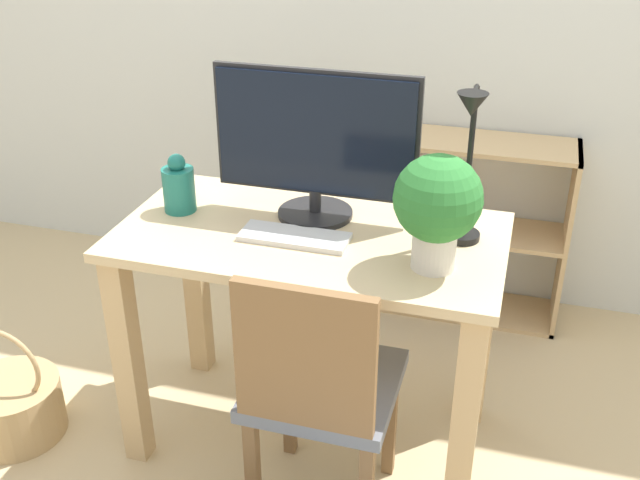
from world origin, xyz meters
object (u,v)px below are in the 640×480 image
object	(u,v)px
chair	(319,388)
desk_lamp	(468,154)
bookshelf	(407,226)
monitor	(315,140)
basket	(13,406)
keyboard	(295,237)
vase	(179,187)
potted_plant	(437,204)

from	to	relation	value
chair	desk_lamp	bearing A→B (deg)	41.00
bookshelf	monitor	bearing A→B (deg)	-100.56
monitor	basket	size ratio (longest dim) A/B	1.47
keyboard	chair	size ratio (longest dim) A/B	0.37
basket	desk_lamp	bearing A→B (deg)	12.06
vase	bookshelf	size ratio (longest dim) A/B	0.19
basket	chair	bearing A→B (deg)	-2.62
chair	basket	bearing A→B (deg)	170.26
potted_plant	chair	size ratio (longest dim) A/B	0.37
monitor	vase	world-z (taller)	monitor
monitor	basket	xyz separation A→B (m)	(-0.94, -0.38, -0.89)
monitor	chair	size ratio (longest dim) A/B	0.72
desk_lamp	basket	size ratio (longest dim) A/B	1.10
monitor	potted_plant	size ratio (longest dim) A/B	1.93
potted_plant	bookshelf	bearing A→B (deg)	102.85
bookshelf	chair	bearing A→B (deg)	-90.78
monitor	chair	distance (m)	0.70
potted_plant	basket	world-z (taller)	potted_plant
keyboard	basket	distance (m)	1.16
monitor	bookshelf	bearing A→B (deg)	79.44
monitor	potted_plant	bearing A→B (deg)	-28.95
monitor	desk_lamp	size ratio (longest dim) A/B	1.34
chair	basket	distance (m)	1.13
potted_plant	vase	bearing A→B (deg)	170.47
desk_lamp	potted_plant	bearing A→B (deg)	-113.12
potted_plant	basket	xyz separation A→B (m)	(-1.33, -0.17, -0.84)
keyboard	chair	xyz separation A→B (m)	(0.15, -0.26, -0.31)
keyboard	potted_plant	bearing A→B (deg)	-6.60
monitor	potted_plant	distance (m)	0.45
vase	monitor	bearing A→B (deg)	11.28
vase	desk_lamp	size ratio (longest dim) A/B	0.40
desk_lamp	chair	bearing A→B (deg)	-131.88
monitor	potted_plant	world-z (taller)	monitor
desk_lamp	vase	bearing A→B (deg)	179.72
desk_lamp	basket	bearing A→B (deg)	-167.94
desk_lamp	bookshelf	xyz separation A→B (m)	(-0.29, 0.91, -0.69)
potted_plant	bookshelf	size ratio (longest dim) A/B	0.33
vase	bookshelf	world-z (taller)	vase
keyboard	vase	size ratio (longest dim) A/B	1.70
chair	basket	world-z (taller)	chair
chair	vase	bearing A→B (deg)	140.27
bookshelf	basket	xyz separation A→B (m)	(-1.09, -1.20, -0.24)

